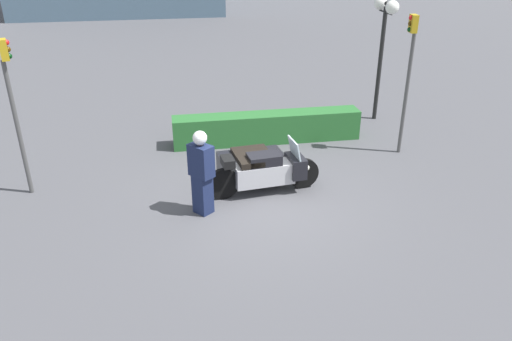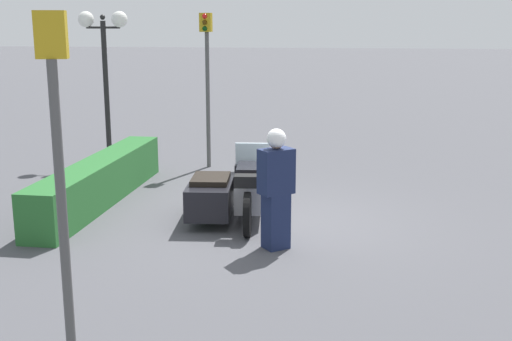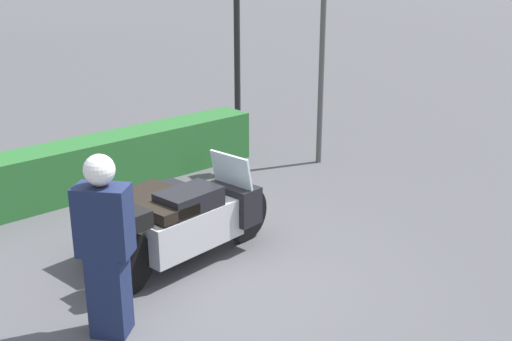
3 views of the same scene
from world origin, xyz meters
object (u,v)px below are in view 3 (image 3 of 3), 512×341
officer_rider (105,242)px  hedge_bush_curbside (110,162)px  police_motorcycle (171,218)px  traffic_light_near (321,27)px

officer_rider → hedge_bush_curbside: officer_rider is taller
police_motorcycle → traffic_light_near: bearing=11.8°
hedge_bush_curbside → traffic_light_near: bearing=-22.1°
police_motorcycle → hedge_bush_curbside: size_ratio=0.50×
officer_rider → hedge_bush_curbside: bearing=20.8°
officer_rider → traffic_light_near: 5.72m
police_motorcycle → officer_rider: officer_rider is taller
police_motorcycle → officer_rider: 1.69m
police_motorcycle → officer_rider: (-1.34, -0.94, 0.45)m
police_motorcycle → officer_rider: size_ratio=1.42×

